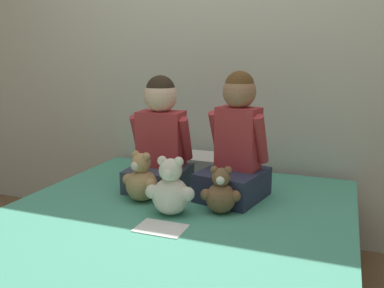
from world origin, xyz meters
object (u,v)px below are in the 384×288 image
child_on_left (160,140)px  teddy_bear_held_by_right_child (221,193)px  bed (166,267)px  teddy_bear_held_by_left_child (141,180)px  sign_card (161,228)px  teddy_bear_between_children (171,190)px  pillow_at_headboard (217,165)px  child_on_right (236,147)px

child_on_left → teddy_bear_held_by_right_child: 0.52m
bed → teddy_bear_held_by_left_child: (-0.22, 0.18, 0.34)m
sign_card → teddy_bear_held_by_right_child: bearing=55.4°
bed → teddy_bear_held_by_right_child: teddy_bear_held_by_right_child is taller
child_on_left → teddy_bear_between_children: size_ratio=2.25×
child_on_left → teddy_bear_held_by_left_child: child_on_left is taller
teddy_bear_held_by_right_child → pillow_at_headboard: 0.64m
child_on_left → bed: bearing=-65.2°
child_on_right → sign_card: (-0.19, -0.51, -0.26)m
teddy_bear_held_by_left_child → sign_card: bearing=-34.1°
child_on_right → sign_card: 0.60m
teddy_bear_held_by_right_child → child_on_right: bearing=76.6°
pillow_at_headboard → teddy_bear_held_by_left_child: bearing=-110.1°
teddy_bear_held_by_left_child → teddy_bear_held_by_right_child: teddy_bear_held_by_left_child is taller
bed → pillow_at_headboard: 0.82m
child_on_left → teddy_bear_between_children: bearing=-61.2°
child_on_left → child_on_right: size_ratio=0.96×
teddy_bear_between_children → sign_card: (0.03, -0.17, -0.11)m
teddy_bear_between_children → sign_card: size_ratio=1.31×
child_on_left → teddy_bear_held_by_left_child: 0.28m
bed → pillow_at_headboard: (0.00, 0.77, 0.29)m
teddy_bear_held_by_right_child → teddy_bear_between_children: 0.23m
child_on_right → teddy_bear_held_by_left_child: bearing=-140.0°
child_on_left → pillow_at_headboard: bearing=55.9°
teddy_bear_between_children → sign_card: 0.20m
child_on_left → sign_card: 0.62m
child_on_left → teddy_bear_held_by_right_child: child_on_left is taller
teddy_bear_between_children → pillow_at_headboard: 0.70m
child_on_right → teddy_bear_between_children: 0.43m
child_on_right → sign_card: child_on_right is taller
child_on_left → sign_card: (0.24, -0.51, -0.27)m
teddy_bear_held_by_left_child → sign_card: size_ratio=1.22×
child_on_right → teddy_bear_between_children: (-0.22, -0.34, -0.15)m
child_on_right → teddy_bear_held_by_left_child: (-0.43, -0.23, -0.16)m
child_on_left → teddy_bear_between_children: 0.43m
bed → pillow_at_headboard: pillow_at_headboard is taller
teddy_bear_held_by_right_child → pillow_at_headboard: (-0.21, 0.60, -0.04)m
teddy_bear_held_by_left_child → teddy_bear_held_by_right_child: size_ratio=1.13×
child_on_right → pillow_at_headboard: (-0.21, 0.36, -0.21)m
teddy_bear_held_by_left_child → child_on_right: bearing=43.6°
child_on_right → pillow_at_headboard: 0.47m
child_on_left → teddy_bear_held_by_right_child: (0.42, -0.24, -0.18)m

